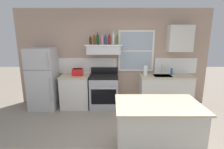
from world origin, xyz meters
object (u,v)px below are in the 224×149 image
Objects in this scene: toaster at (78,72)px; bottle_red_label_wine at (110,40)px; bottle_brown_stout at (91,41)px; kitchen_island at (158,129)px; bottle_olive_oil_square at (118,40)px; dish_soap_bottle at (172,72)px; bottle_clear_tall at (114,39)px; paper_towel_roll at (146,71)px; bottle_amber_wine at (95,40)px; bottle_blue_liqueur at (106,40)px; bottle_dark_green_wine at (99,40)px; bottle_rose_pink at (103,40)px; stove_range at (105,91)px; refrigerator at (44,79)px.

toaster is 1.04× the size of bottle_red_label_wine.
kitchen_island is (1.34, -2.07, -1.38)m from bottle_brown_stout.
bottle_red_label_wine is at bearing -159.66° from bottle_olive_oil_square.
bottle_olive_oil_square reaches higher than dish_soap_bottle.
bottle_clear_tall is 1.27× the size of paper_towel_roll.
bottle_amber_wine reaches higher than toaster.
bottle_olive_oil_square is (0.11, 0.02, -0.04)m from bottle_clear_tall.
paper_towel_roll is (1.39, -0.06, -0.81)m from bottle_amber_wine.
bottle_brown_stout reaches higher than kitchen_island.
bottle_blue_liqueur is 2.03m from dish_soap_bottle.
bottle_olive_oil_square is (0.60, 0.02, -0.00)m from bottle_amber_wine.
bottle_amber_wine is at bearing -179.04° from dish_soap_bottle.
toaster is at bearing 130.71° from kitchen_island.
bottle_clear_tall is 0.11m from bottle_olive_oil_square.
bottle_rose_pink is (0.12, 0.02, -0.01)m from bottle_dark_green_wine.
bottle_brown_stout is (0.36, 0.09, 0.83)m from toaster.
refrigerator is at bearing -179.20° from stove_range.
bottle_brown_stout is 0.61m from bottle_clear_tall.
bottle_rose_pink reaches higher than dish_soap_bottle.
paper_towel_roll is (1.09, -0.08, -0.81)m from bottle_blue_liqueur.
toaster is at bearing -175.58° from bottle_rose_pink.
refrigerator reaches higher than dish_soap_bottle.
dish_soap_bottle is at bearing 0.60° from bottle_blue_liqueur.
bottle_blue_liqueur is at bearing 70.75° from stove_range.
bottle_brown_stout is at bearing 6.59° from refrigerator.
toaster is 1.15× the size of bottle_olive_oil_square.
bottle_dark_green_wine is at bearing 119.50° from kitchen_island.
bottle_brown_stout is 0.70× the size of bottle_dark_green_wine.
bottle_rose_pink is at bearing 3.89° from refrigerator.
bottle_amber_wine reaches higher than refrigerator.
bottle_olive_oil_square is at bearing -0.19° from bottle_brown_stout.
paper_towel_roll reaches higher than kitchen_island.
bottle_rose_pink is (-0.04, 0.09, 1.40)m from stove_range.
kitchen_island is (1.14, -2.01, -1.42)m from bottle_dark_green_wine.
toaster is 2.67m from kitchen_island.
bottle_rose_pink is 1.07× the size of bottle_blue_liqueur.
bottle_blue_liqueur is at bearing 4.77° from refrigerator.
paper_towel_roll is at bearing 1.89° from stove_range.
bottle_rose_pink is at bearing 4.42° from toaster.
bottle_blue_liqueur is 0.19× the size of kitchen_island.
bottle_clear_tall is at bearing 109.64° from kitchen_island.
dish_soap_bottle is (2.60, 0.10, -0.01)m from toaster.
bottle_olive_oil_square is at bearing -179.50° from dish_soap_bottle.
bottle_rose_pink reaches higher than kitchen_island.
bottle_rose_pink reaches higher than paper_towel_roll.
bottle_clear_tall reaches higher than kitchen_island.
bottle_brown_stout is 0.21m from bottle_dark_green_wine.
toaster is at bearing -173.69° from bottle_blue_liqueur.
bottle_amber_wine is 2.77m from kitchen_island.
bottle_olive_oil_square is (0.51, 0.05, -0.02)m from bottle_dark_green_wine.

